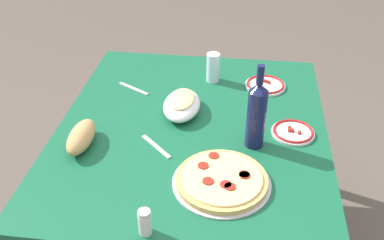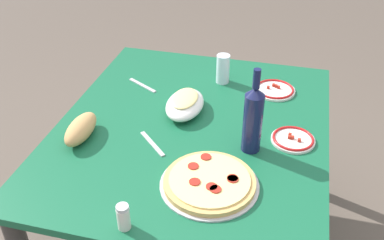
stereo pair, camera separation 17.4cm
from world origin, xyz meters
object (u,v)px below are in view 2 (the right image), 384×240
Objects in this scene: bread_loaf at (81,129)px; spice_shaker at (123,217)px; side_plate_far at (275,90)px; baked_pasta_dish at (185,103)px; water_glass at (223,69)px; dining_table at (192,147)px; side_plate_near at (293,139)px; wine_bottle at (253,118)px; pepperoni_pizza at (210,182)px.

spice_shaker is at bearing -139.81° from bread_loaf.
baked_pasta_dish is at bearing 126.86° from side_plate_far.
water_glass is 1.55× the size of spice_shaker.
side_plate_near reaches higher than dining_table.
dining_table is 0.41m from side_plate_near.
wine_bottle is 3.78× the size of spice_shaker.
side_plate_near and side_plate_far have the same top height.
wine_bottle is at bearing -33.31° from spice_shaker.
side_plate_far is (0.35, 0.10, -0.00)m from side_plate_near.
dining_table is at bearing -6.72° from spice_shaker.
dining_table is 0.42m from water_glass.
wine_bottle reaches higher than pepperoni_pizza.
pepperoni_pizza is 0.28m from wine_bottle.
water_glass is 0.74× the size of side_plate_far.
water_glass is at bearing -19.72° from baked_pasta_dish.
baked_pasta_dish is at bearing 160.28° from water_glass.
water_glass is 0.71m from bread_loaf.
water_glass is at bearing 7.56° from pepperoni_pizza.
side_plate_near is 0.37m from side_plate_far.
baked_pasta_dish is at bearing 25.33° from pepperoni_pizza.
spice_shaker reaches higher than bread_loaf.
wine_bottle is (0.23, -0.10, 0.12)m from pepperoni_pizza.
water_glass is (0.70, 0.09, 0.05)m from pepperoni_pizza.
dining_table is 14.29× the size of spice_shaker.
side_plate_far is 0.88× the size of bread_loaf.
side_plate_far is 0.98m from spice_shaker.
side_plate_near is (-0.10, -0.45, -0.03)m from baked_pasta_dish.
side_plate_far is at bearing -53.14° from baked_pasta_dish.
dining_table is 0.47m from side_plate_far.
wine_bottle is at bearing -157.28° from water_glass.
wine_bottle reaches higher than dining_table.
pepperoni_pizza is 0.71m from water_glass.
side_plate_near is 1.90× the size of spice_shaker.
baked_pasta_dish is at bearing -0.98° from spice_shaker.
baked_pasta_dish is 0.46m from side_plate_near.
bread_loaf is at bearing 128.92° from baked_pasta_dish.
side_plate_near is 0.91× the size of side_plate_far.
wine_bottle is at bearing -24.14° from pepperoni_pizza.
dining_table is 6.84× the size of side_plate_far.
baked_pasta_dish is 1.17× the size of bread_loaf.
side_plate_far is (-0.03, -0.24, -0.06)m from water_glass.
bread_loaf is (-0.53, 0.68, 0.03)m from side_plate_far.
baked_pasta_dish is 0.30m from water_glass.
spice_shaker is (-0.56, 0.07, 0.15)m from dining_table.
bread_loaf is 0.50m from spice_shaker.
spice_shaker is at bearing 173.10° from water_glass.
dining_table is 3.78× the size of wine_bottle.
wine_bottle is at bearing 174.03° from side_plate_far.
pepperoni_pizza is at bearing -40.60° from spice_shaker.
dining_table is at bearing -65.82° from bread_loaf.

